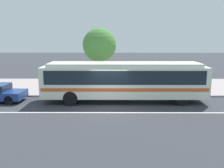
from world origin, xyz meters
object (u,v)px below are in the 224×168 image
at_px(pedestrian_waiting_near_sign, 66,79).
at_px(pedestrian_walking_along_curb, 191,81).
at_px(transit_bus, 124,79).
at_px(bus_stop_sign, 173,75).
at_px(street_tree_near_stop, 99,45).
at_px(pedestrian_standing_by_tree, 139,80).

relative_size(pedestrian_waiting_near_sign, pedestrian_walking_along_curb, 1.04).
bearing_deg(pedestrian_walking_along_curb, transit_bus, -155.63).
distance_m(pedestrian_waiting_near_sign, pedestrian_walking_along_curb, 10.38).
height_order(transit_bus, pedestrian_walking_along_curb, transit_bus).
relative_size(transit_bus, pedestrian_walking_along_curb, 6.96).
height_order(bus_stop_sign, street_tree_near_stop, street_tree_near_stop).
xyz_separation_m(transit_bus, pedestrian_waiting_near_sign, (-4.79, 3.11, -0.51)).
bearing_deg(pedestrian_walking_along_curb, pedestrian_waiting_near_sign, 176.74).
height_order(pedestrian_waiting_near_sign, bus_stop_sign, bus_stop_sign).
bearing_deg(transit_bus, pedestrian_standing_by_tree, 65.23).
bearing_deg(transit_bus, pedestrian_waiting_near_sign, 147.00).
xyz_separation_m(pedestrian_waiting_near_sign, pedestrian_walking_along_curb, (10.36, -0.59, -0.04)).
relative_size(pedestrian_waiting_near_sign, bus_stop_sign, 0.75).
bearing_deg(pedestrian_standing_by_tree, transit_bus, -114.77).
bearing_deg(pedestrian_waiting_near_sign, bus_stop_sign, -7.07).
distance_m(pedestrian_standing_by_tree, street_tree_near_stop, 4.55).
height_order(pedestrian_walking_along_curb, pedestrian_standing_by_tree, pedestrian_standing_by_tree).
distance_m(pedestrian_waiting_near_sign, bus_stop_sign, 8.89).
distance_m(pedestrian_standing_by_tree, bus_stop_sign, 2.86).
xyz_separation_m(transit_bus, pedestrian_standing_by_tree, (1.41, 3.05, -0.55)).
distance_m(transit_bus, pedestrian_standing_by_tree, 3.40).
bearing_deg(pedestrian_waiting_near_sign, transit_bus, -33.00).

